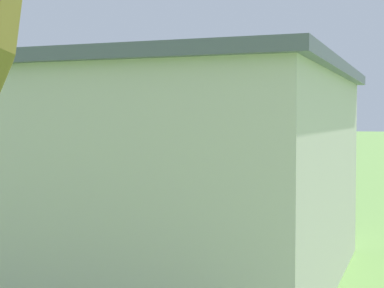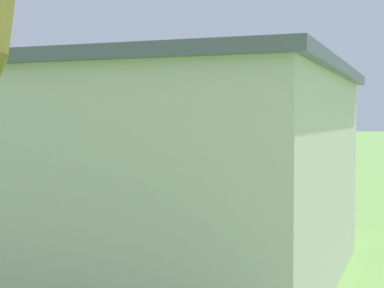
% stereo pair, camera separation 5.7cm
% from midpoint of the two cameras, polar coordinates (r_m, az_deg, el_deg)
% --- Properties ---
extents(ground_plane, '(400.00, 400.00, 0.00)m').
position_cam_midpoint_polar(ground_plane, '(57.69, 0.21, -2.93)').
color(ground_plane, '#608C42').
extents(biplane, '(6.92, 8.76, 3.64)m').
position_cam_midpoint_polar(biplane, '(56.92, 4.86, 2.07)').
color(biplane, silver).
extents(person_walking_on_apron, '(0.53, 0.53, 1.53)m').
position_cam_midpoint_polar(person_walking_on_apron, '(32.44, 10.20, -5.85)').
color(person_walking_on_apron, navy).
rests_on(person_walking_on_apron, ground_plane).
extents(person_watching_takeoff, '(0.54, 0.54, 1.78)m').
position_cam_midpoint_polar(person_watching_takeoff, '(30.85, 12.04, -6.03)').
color(person_watching_takeoff, navy).
rests_on(person_watching_takeoff, ground_plane).
extents(person_near_hangar_door, '(0.40, 0.40, 1.60)m').
position_cam_midpoint_polar(person_near_hangar_door, '(42.75, -16.97, -3.86)').
color(person_near_hangar_door, navy).
rests_on(person_near_hangar_door, ground_plane).
extents(windsock, '(1.21, 1.41, 6.50)m').
position_cam_midpoint_polar(windsock, '(71.69, -5.17, 2.68)').
color(windsock, silver).
rests_on(windsock, ground_plane).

